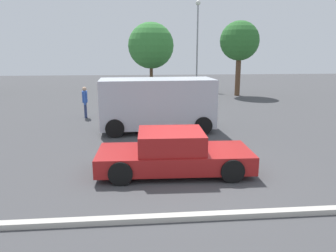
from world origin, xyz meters
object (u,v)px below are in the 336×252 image
at_px(sedan_foreground, 173,153).
at_px(van_white, 157,103).
at_px(light_post_near, 198,32).
at_px(pedestrian, 85,100).
at_px(dog, 154,138).

height_order(sedan_foreground, van_white, van_white).
height_order(sedan_foreground, light_post_near, light_post_near).
relative_size(sedan_foreground, light_post_near, 0.56).
relative_size(van_white, pedestrian, 3.03).
distance_m(dog, pedestrian, 6.43).
distance_m(sedan_foreground, van_white, 5.09).
bearing_deg(sedan_foreground, van_white, 93.68).
relative_size(van_white, light_post_near, 0.63).
bearing_deg(pedestrian, light_post_near, 51.76).
relative_size(sedan_foreground, van_white, 0.89).
relative_size(pedestrian, light_post_near, 0.21).
bearing_deg(sedan_foreground, dog, 100.76).
bearing_deg(van_white, light_post_near, -108.55).
xyz_separation_m(sedan_foreground, van_white, (-0.17, 5.05, 0.66)).
relative_size(dog, pedestrian, 0.39).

